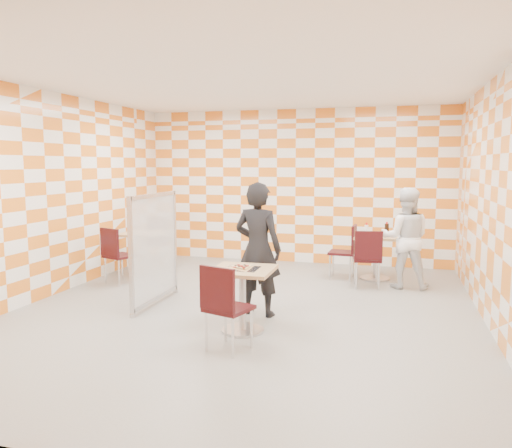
{
  "coord_description": "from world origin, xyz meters",
  "views": [
    {
      "loc": [
        1.85,
        -6.17,
        1.95
      ],
      "look_at": [
        0.1,
        0.2,
        1.15
      ],
      "focal_mm": 35.0,
      "sensor_mm": 36.0,
      "label": 1
    }
  ],
  "objects": [
    {
      "name": "second_table",
      "position": [
        1.6,
        2.36,
        0.51
      ],
      "size": [
        0.7,
        0.7,
        0.75
      ],
      "color": "tan",
      "rests_on": "ground"
    },
    {
      "name": "chair_main_front",
      "position": [
        0.21,
        -1.46,
        0.54
      ],
      "size": [
        0.53,
        0.54,
        0.92
      ],
      "color": "black",
      "rests_on": "ground"
    },
    {
      "name": "man_dark",
      "position": [
        0.21,
        -0.09,
        0.86
      ],
      "size": [
        0.69,
        0.51,
        1.72
      ],
      "primitive_type": "imported",
      "rotation": [
        0.0,
        0.0,
        2.98
      ],
      "color": "black",
      "rests_on": "ground"
    },
    {
      "name": "man_white",
      "position": [
        2.06,
        1.91,
        0.79
      ],
      "size": [
        0.78,
        0.61,
        1.58
      ],
      "primitive_type": "imported",
      "rotation": [
        0.0,
        0.0,
        3.16
      ],
      "color": "white",
      "rests_on": "ground"
    },
    {
      "name": "room_shell",
      "position": [
        0.0,
        0.54,
        1.5
      ],
      "size": [
        7.0,
        7.0,
        7.0
      ],
      "color": "gray",
      "rests_on": "ground"
    },
    {
      "name": "partition",
      "position": [
        -1.3,
        0.02,
        0.79
      ],
      "size": [
        0.08,
        1.38,
        1.55
      ],
      "color": "white",
      "rests_on": "ground"
    },
    {
      "name": "empty_table",
      "position": [
        -2.35,
        1.64,
        0.51
      ],
      "size": [
        0.7,
        0.7,
        0.75
      ],
      "color": "tan",
      "rests_on": "ground"
    },
    {
      "name": "chair_second_side",
      "position": [
        1.14,
        2.24,
        0.54
      ],
      "size": [
        0.45,
        0.44,
        0.92
      ],
      "color": "black",
      "rests_on": "ground"
    },
    {
      "name": "chair_second_front",
      "position": [
        1.5,
        1.67,
        0.54
      ],
      "size": [
        0.47,
        0.48,
        0.92
      ],
      "color": "black",
      "rests_on": "ground"
    },
    {
      "name": "chair_empty_near",
      "position": [
        -2.45,
        0.9,
        0.54
      ],
      "size": [
        0.54,
        0.55,
        0.92
      ],
      "color": "black",
      "rests_on": "ground"
    },
    {
      "name": "sport_bottle",
      "position": [
        1.44,
        2.47,
        0.84
      ],
      "size": [
        0.06,
        0.06,
        0.2
      ],
      "color": "white",
      "rests_on": "second_table"
    },
    {
      "name": "main_table",
      "position": [
        0.2,
        -0.77,
        0.51
      ],
      "size": [
        0.7,
        0.7,
        0.75
      ],
      "color": "tan",
      "rests_on": "ground"
    },
    {
      "name": "chair_empty_far",
      "position": [
        -2.47,
        2.44,
        0.54
      ],
      "size": [
        0.55,
        0.56,
        0.92
      ],
      "color": "black",
      "rests_on": "ground"
    },
    {
      "name": "soda_bottle",
      "position": [
        1.77,
        2.41,
        0.85
      ],
      "size": [
        0.07,
        0.07,
        0.23
      ],
      "color": "black",
      "rests_on": "second_table"
    },
    {
      "name": "pizza_on_foil",
      "position": [
        0.2,
        -0.79,
        0.77
      ],
      "size": [
        0.4,
        0.4,
        0.04
      ],
      "color": "silver",
      "rests_on": "main_table"
    }
  ]
}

